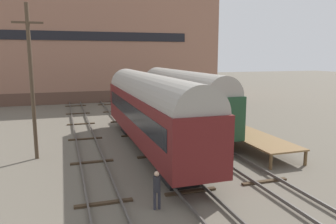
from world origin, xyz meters
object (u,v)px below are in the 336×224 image
(bench, at_px, (233,121))
(utility_pole, at_px, (32,81))
(person_worker, at_px, (157,187))
(train_car_maroon, at_px, (150,107))
(train_car_green, at_px, (182,97))

(bench, relative_size, utility_pole, 0.14)
(person_worker, distance_m, utility_pole, 11.36)
(train_car_maroon, distance_m, bench, 7.06)
(person_worker, bearing_deg, train_car_green, 65.68)
(bench, bearing_deg, train_car_maroon, -174.07)
(utility_pole, bearing_deg, person_worker, -59.40)
(train_car_maroon, bearing_deg, train_car_green, 50.17)
(bench, distance_m, utility_pole, 14.73)
(train_car_green, xyz_separation_m, utility_pole, (-11.61, -4.53, 1.97))
(bench, bearing_deg, utility_pole, -178.97)
(bench, relative_size, person_worker, 0.81)
(train_car_green, relative_size, bench, 11.57)
(train_car_maroon, distance_m, utility_pole, 7.71)
(train_car_maroon, height_order, utility_pole, utility_pole)
(train_car_green, xyz_separation_m, person_worker, (-6.19, -13.69, -1.99))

